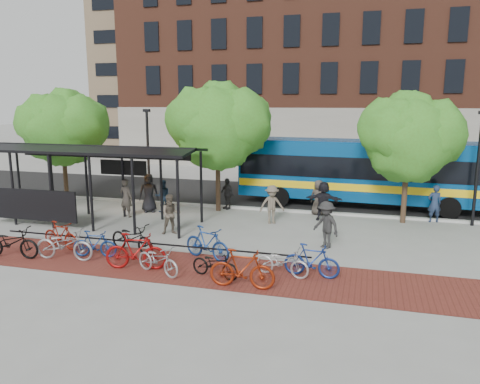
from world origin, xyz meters
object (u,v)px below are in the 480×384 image
(tree_c, at_px, (411,135))
(pedestrian_7, at_px, (434,204))
(bike_5, at_px, (136,251))
(bike_11, at_px, (312,261))
(pedestrian_9, at_px, (326,225))
(pedestrian_5, at_px, (323,201))
(bus, at_px, (363,169))
(lamp_post_right, at_px, (478,165))
(bike_8, at_px, (215,264))
(bike_0, at_px, (11,243))
(bike_6, at_px, (158,260))
(pedestrian_6, at_px, (318,197))
(tree_a, at_px, (64,125))
(bike_7, at_px, (207,243))
(bike_10, at_px, (282,262))
(bike_9, at_px, (242,269))
(tree_b, at_px, (220,123))
(pedestrian_0, at_px, (149,193))
(pedestrian_3, at_px, (272,205))
(bike_1, at_px, (60,235))
(pedestrian_2, at_px, (163,196))
(bike_2, at_px, (64,244))
(pedestrian_8, at_px, (171,214))
(pedestrian_4, at_px, (227,194))
(pedestrian_1, at_px, (126,198))
(lamp_post_left, at_px, (148,154))
(bus_shelter, at_px, (85,158))
(bike_3, at_px, (95,244))
(bike_4, at_px, (132,238))

(tree_c, height_order, pedestrian_7, tree_c)
(bike_5, height_order, bike_11, bike_5)
(tree_c, distance_m, pedestrian_7, 3.46)
(pedestrian_9, bearing_deg, pedestrian_5, 134.11)
(bus, distance_m, pedestrian_7, 4.28)
(tree_c, bearing_deg, lamp_post_right, 4.91)
(bike_8, bearing_deg, bike_0, 104.67)
(bike_6, bearing_deg, pedestrian_9, -26.87)
(bike_0, xyz_separation_m, pedestrian_6, (9.87, 9.50, 0.30))
(tree_a, distance_m, bike_0, 10.58)
(bike_7, relative_size, pedestrian_7, 1.13)
(lamp_post_right, bearing_deg, bike_10, -130.26)
(bike_9, bearing_deg, pedestrian_7, -34.22)
(tree_c, xyz_separation_m, bike_6, (-8.16, -9.11, -3.57))
(tree_a, relative_size, tree_b, 0.96)
(pedestrian_0, xyz_separation_m, pedestrian_7, (13.67, 1.69, -0.11))
(bike_7, bearing_deg, pedestrian_7, -25.87)
(bike_11, relative_size, pedestrian_3, 1.02)
(bike_1, relative_size, bike_5, 0.84)
(tree_a, xyz_separation_m, pedestrian_2, (6.29, -1.06, -3.42))
(bike_2, bearing_deg, pedestrian_7, -59.92)
(bike_7, bearing_deg, bus, -5.11)
(pedestrian_7, bearing_deg, tree_a, -12.77)
(bike_11, bearing_deg, pedestrian_5, 8.22)
(bike_1, height_order, pedestrian_6, pedestrian_6)
(tree_b, xyz_separation_m, pedestrian_6, (4.94, 0.45, -3.59))
(tree_c, distance_m, lamp_post_right, 3.20)
(bike_9, xyz_separation_m, pedestrian_0, (-7.16, 8.26, 0.38))
(bike_6, height_order, bike_8, bike_6)
(tree_b, relative_size, pedestrian_8, 3.78)
(bike_8, height_order, pedestrian_6, pedestrian_6)
(tree_a, relative_size, bike_5, 2.96)
(bike_0, height_order, bike_9, bike_9)
(pedestrian_2, distance_m, pedestrian_4, 3.32)
(pedestrian_1, bearing_deg, bus, -141.99)
(pedestrian_7, distance_m, pedestrian_9, 6.93)
(lamp_post_left, xyz_separation_m, bike_1, (0.17, -7.89, -2.22))
(pedestrian_1, relative_size, pedestrian_9, 1.03)
(tree_c, bearing_deg, bike_7, -134.09)
(pedestrian_4, relative_size, pedestrian_9, 0.89)
(tree_b, bearing_deg, pedestrian_8, -97.85)
(bike_6, relative_size, pedestrian_7, 1.06)
(bike_1, relative_size, pedestrian_1, 0.93)
(bike_9, distance_m, pedestrian_1, 10.42)
(bus_shelter, relative_size, lamp_post_left, 2.07)
(bike_1, bearing_deg, pedestrian_4, -14.60)
(pedestrian_3, bearing_deg, bike_3, -154.73)
(tree_a, relative_size, pedestrian_0, 3.14)
(bus_shelter, distance_m, pedestrian_3, 8.80)
(tree_a, distance_m, bike_4, 11.37)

